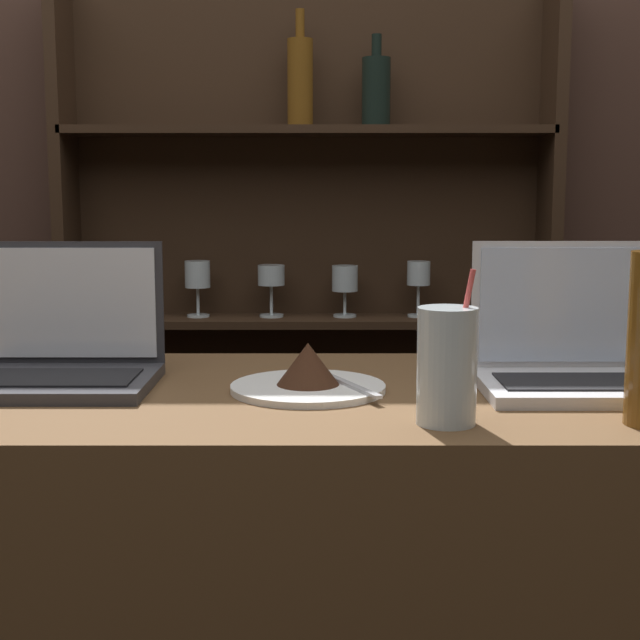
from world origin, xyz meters
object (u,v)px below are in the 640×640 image
(laptop_near, at_px, (60,354))
(water_glass, at_px, (449,366))
(cake_plate, at_px, (310,376))
(laptop_far, at_px, (587,356))

(laptop_near, relative_size, water_glass, 1.52)
(cake_plate, bearing_deg, laptop_far, 3.16)
(laptop_near, distance_m, laptop_far, 0.80)
(laptop_far, xyz_separation_m, water_glass, (-0.24, -0.21, 0.03))
(laptop_near, height_order, laptop_far, laptop_far)
(laptop_near, bearing_deg, water_glass, -22.99)
(laptop_near, xyz_separation_m, water_glass, (0.56, -0.24, 0.03))
(laptop_near, height_order, water_glass, laptop_near)
(cake_plate, height_order, water_glass, water_glass)
(cake_plate, bearing_deg, water_glass, -46.26)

